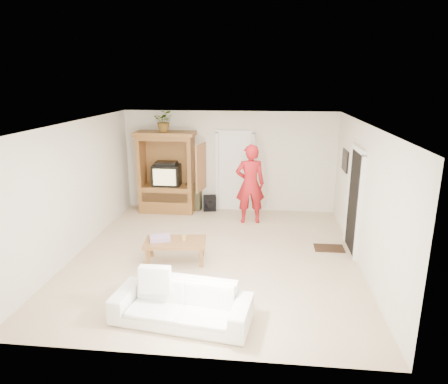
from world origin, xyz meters
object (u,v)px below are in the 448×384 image
object	(u,v)px
man	(250,184)
coffee_table	(175,243)
armoire	(168,178)
sofa	(182,304)

from	to	relation	value
man	coffee_table	world-z (taller)	man
armoire	sofa	bearing A→B (deg)	-74.22
man	coffee_table	bearing A→B (deg)	52.54
sofa	coffee_table	distance (m)	2.00
man	sofa	world-z (taller)	man
sofa	man	bearing A→B (deg)	87.57
man	coffee_table	xyz separation A→B (m)	(-1.31, -2.35, -0.59)
armoire	coffee_table	world-z (taller)	armoire
armoire	sofa	world-z (taller)	armoire
armoire	man	xyz separation A→B (m)	(2.17, -0.64, 0.05)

